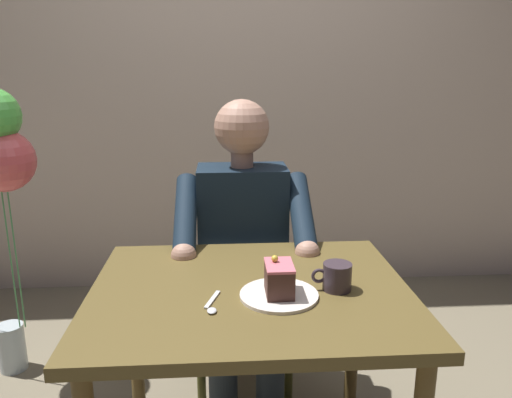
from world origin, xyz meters
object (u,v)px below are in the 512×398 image
chair (242,270)px  cake_slice (279,279)px  dessert_spoon (212,305)px  coffee_cup (337,276)px  seated_person (243,249)px  dining_table (250,314)px

chair → cake_slice: bearing=96.1°
dessert_spoon → chair: bearing=-98.2°
chair → dessert_spoon: 0.83m
cake_slice → dessert_spoon: bearing=14.8°
coffee_cup → cake_slice: bearing=11.7°
cake_slice → chair: bearing=-83.9°
seated_person → coffee_cup: (-0.26, 0.53, 0.11)m
coffee_cup → dessert_spoon: (0.37, 0.09, -0.04)m
dining_table → cake_slice: bearing=139.8°
coffee_cup → dining_table: bearing=-6.8°
seated_person → dessert_spoon: bearing=79.6°
seated_person → coffee_cup: 0.60m
seated_person → dining_table: bearing=90.0°
cake_slice → coffee_cup: 0.18m
dining_table → seated_person: size_ratio=0.78×
cake_slice → coffee_cup: size_ratio=0.96×
dining_table → cake_slice: (-0.08, 0.07, 0.14)m
chair → seated_person: size_ratio=0.72×
dining_table → dessert_spoon: 0.19m
seated_person → cake_slice: size_ratio=10.62×
dining_table → seated_person: bearing=-90.0°
cake_slice → dessert_spoon: size_ratio=0.82×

